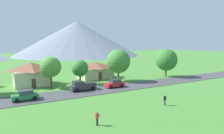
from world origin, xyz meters
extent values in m
cube|color=#424247|center=(0.00, 27.60, 0.04)|extent=(160.00, 6.81, 0.08)
cone|color=slate|center=(39.35, 138.59, 12.95)|extent=(93.06, 93.06, 25.91)
cube|color=beige|center=(8.43, 40.98, 1.43)|extent=(8.48, 6.36, 2.87)
pyramid|color=brown|center=(8.43, 40.98, 3.66)|extent=(9.16, 6.87, 1.58)
cube|color=brown|center=(8.43, 37.78, 1.00)|extent=(0.90, 0.06, 2.00)
cube|color=beige|center=(-8.10, 39.90, 1.70)|extent=(7.39, 6.55, 3.40)
pyramid|color=brown|center=(-8.10, 39.90, 4.33)|extent=(7.98, 7.07, 1.87)
cube|color=brown|center=(-8.10, 36.60, 1.00)|extent=(0.90, 0.06, 2.00)
cylinder|color=brown|center=(11.60, 33.92, 1.42)|extent=(0.44, 0.44, 2.84)
sphere|color=#3D7F33|center=(11.60, 33.92, 5.07)|extent=(5.96, 5.96, 5.96)
cylinder|color=brown|center=(1.93, 35.23, 1.16)|extent=(0.44, 0.44, 2.32)
sphere|color=#33752D|center=(1.93, 35.23, 3.79)|extent=(3.91, 3.91, 3.91)
cylinder|color=brown|center=(-4.83, 34.80, 1.46)|extent=(0.44, 0.44, 2.91)
sphere|color=#4C8938|center=(-4.83, 34.80, 4.57)|extent=(4.41, 4.41, 4.41)
cylinder|color=brown|center=(26.90, 32.96, 1.27)|extent=(0.44, 0.44, 2.54)
sphere|color=#33752D|center=(26.90, 32.96, 4.85)|extent=(6.18, 6.18, 6.18)
cube|color=#237042|center=(-10.97, 27.24, 0.68)|extent=(4.28, 1.99, 0.80)
cube|color=#2D3847|center=(-10.82, 27.25, 1.42)|extent=(2.27, 1.68, 0.68)
cylinder|color=black|center=(-12.28, 26.26, 0.40)|extent=(0.65, 0.27, 0.64)
cylinder|color=black|center=(-12.36, 28.10, 0.40)|extent=(0.65, 0.27, 0.64)
cylinder|color=black|center=(-9.58, 26.39, 0.40)|extent=(0.65, 0.27, 0.64)
cylinder|color=black|center=(-9.67, 28.22, 0.40)|extent=(0.65, 0.27, 0.64)
cube|color=red|center=(7.16, 28.33, 0.68)|extent=(4.27, 1.97, 0.80)
cube|color=#2D3847|center=(7.31, 28.33, 1.42)|extent=(2.26, 1.67, 0.68)
cylinder|color=black|center=(5.85, 27.35, 0.40)|extent=(0.65, 0.27, 0.64)
cylinder|color=black|center=(5.77, 29.19, 0.40)|extent=(0.65, 0.27, 0.64)
cylinder|color=black|center=(8.54, 27.46, 0.40)|extent=(0.65, 0.27, 0.64)
cylinder|color=black|center=(8.47, 29.30, 0.40)|extent=(0.65, 0.27, 0.64)
cube|color=#333338|center=(0.15, 29.09, 0.75)|extent=(5.25, 2.14, 0.84)
cube|color=#333338|center=(-0.95, 29.06, 1.62)|extent=(1.95, 1.89, 0.90)
cube|color=#2D3847|center=(-0.95, 29.06, 1.89)|extent=(1.67, 1.92, 0.28)
cube|color=#28282C|center=(1.30, 29.13, 1.35)|extent=(2.75, 2.03, 0.36)
cylinder|color=black|center=(-1.52, 28.03, 0.46)|extent=(0.77, 0.30, 0.76)
cylinder|color=black|center=(-1.57, 30.07, 0.46)|extent=(0.77, 0.30, 0.76)
cylinder|color=black|center=(1.88, 28.12, 0.46)|extent=(0.77, 0.30, 0.76)
cylinder|color=black|center=(1.83, 30.16, 0.46)|extent=(0.77, 0.30, 0.76)
cylinder|color=black|center=(-4.93, 11.87, 0.44)|extent=(0.24, 0.24, 0.88)
cube|color=red|center=(-4.93, 11.87, 1.17)|extent=(0.36, 0.22, 0.58)
sphere|color=brown|center=(-4.93, 11.87, 1.57)|extent=(0.21, 0.21, 0.21)
cylinder|color=red|center=(-5.15, 11.93, 1.31)|extent=(0.18, 0.55, 0.37)
cylinder|color=red|center=(-4.71, 11.93, 1.31)|extent=(0.18, 0.55, 0.37)
cylinder|color=silver|center=(-4.05, 13.51, 10.05)|extent=(1.79, 3.30, 17.00)
cylinder|color=#3D3D42|center=(7.48, 13.56, 0.44)|extent=(0.24, 0.24, 0.88)
cube|color=black|center=(7.48, 13.56, 1.17)|extent=(0.36, 0.22, 0.58)
sphere|color=#9E7051|center=(7.48, 13.56, 1.57)|extent=(0.21, 0.21, 0.21)
cylinder|color=black|center=(7.26, 13.56, 1.12)|extent=(0.12, 0.18, 0.59)
cylinder|color=black|center=(7.70, 13.56, 1.12)|extent=(0.12, 0.18, 0.59)
camera|label=1|loc=(-14.74, -8.68, 9.67)|focal=32.36mm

